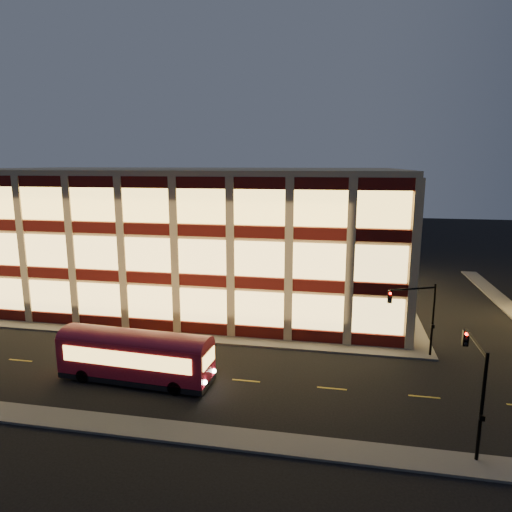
# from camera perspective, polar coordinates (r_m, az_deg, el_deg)

# --- Properties ---
(ground) EXTENTS (200.00, 200.00, 0.00)m
(ground) POSITION_cam_1_polar(r_m,az_deg,el_deg) (41.55, -13.27, -10.10)
(ground) COLOR black
(ground) RESTS_ON ground
(sidewalk_office_south) EXTENTS (54.00, 2.00, 0.15)m
(sidewalk_office_south) POSITION_cam_1_polar(r_m,az_deg,el_deg) (43.62, -16.38, -9.11)
(sidewalk_office_south) COLOR #514F4C
(sidewalk_office_south) RESTS_ON ground
(sidewalk_office_east) EXTENTS (2.00, 30.00, 0.15)m
(sidewalk_office_east) POSITION_cam_1_polar(r_m,az_deg,el_deg) (54.65, 17.54, -5.00)
(sidewalk_office_east) COLOR #514F4C
(sidewalk_office_east) RESTS_ON ground
(sidewalk_tower_west) EXTENTS (2.00, 30.00, 0.15)m
(sidewalk_tower_west) POSITION_cam_1_polar(r_m,az_deg,el_deg) (57.05, 28.61, -5.21)
(sidewalk_tower_west) COLOR #514F4C
(sidewalk_tower_west) RESTS_ON ground
(sidewalk_near) EXTENTS (100.00, 2.00, 0.15)m
(sidewalk_near) POSITION_cam_1_polar(r_m,az_deg,el_deg) (31.30, -23.46, -18.13)
(sidewalk_near) COLOR #514F4C
(sidewalk_near) RESTS_ON ground
(office_building) EXTENTS (50.45, 30.45, 14.50)m
(office_building) POSITION_cam_1_polar(r_m,az_deg,el_deg) (56.03, -9.32, 3.29)
(office_building) COLOR tan
(office_building) RESTS_ON ground
(traffic_signal_far) EXTENTS (3.79, 1.87, 6.00)m
(traffic_signal_far) POSITION_cam_1_polar(r_m,az_deg,el_deg) (37.48, 19.54, -6.19)
(traffic_signal_far) COLOR black
(traffic_signal_far) RESTS_ON ground
(traffic_signal_near) EXTENTS (0.32, 4.45, 6.00)m
(traffic_signal_near) POSITION_cam_1_polar(r_m,az_deg,el_deg) (27.41, 25.77, -13.21)
(traffic_signal_near) COLOR black
(traffic_signal_near) RESTS_ON ground
(trolley_bus) EXTENTS (11.00, 3.44, 3.68)m
(trolley_bus) POSITION_cam_1_polar(r_m,az_deg,el_deg) (33.64, -14.83, -11.69)
(trolley_bus) COLOR maroon
(trolley_bus) RESTS_ON ground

